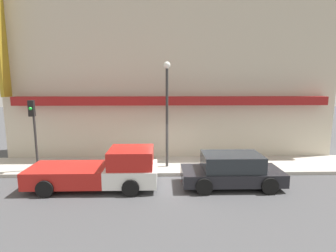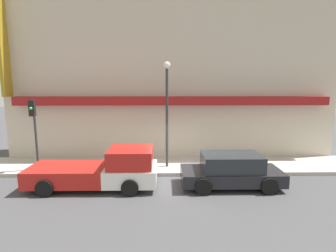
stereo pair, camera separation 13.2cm
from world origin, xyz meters
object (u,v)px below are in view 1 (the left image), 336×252
at_px(pickup_truck, 103,170).
at_px(street_lamp, 167,102).
at_px(traffic_light, 33,123).
at_px(parked_car, 231,170).
at_px(fire_hydrant, 150,163).

bearing_deg(pickup_truck, street_lamp, 40.21).
bearing_deg(street_lamp, traffic_light, -175.63).
height_order(pickup_truck, parked_car, pickup_truck).
xyz_separation_m(fire_hydrant, street_lamp, (0.92, 0.55, 3.12)).
bearing_deg(traffic_light, street_lamp, 4.37).
xyz_separation_m(pickup_truck, parked_car, (5.79, 0.00, -0.05)).
relative_size(parked_car, fire_hydrant, 6.25).
bearing_deg(parked_car, traffic_light, 171.10).
height_order(pickup_truck, traffic_light, traffic_light).
bearing_deg(traffic_light, parked_car, -11.08).
xyz_separation_m(pickup_truck, street_lamp, (2.92, 2.39, 2.86)).
bearing_deg(parked_car, street_lamp, 142.32).
distance_m(fire_hydrant, street_lamp, 3.29).
xyz_separation_m(street_lamp, traffic_light, (-6.72, -0.51, -0.97)).
distance_m(pickup_truck, fire_hydrant, 2.73).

